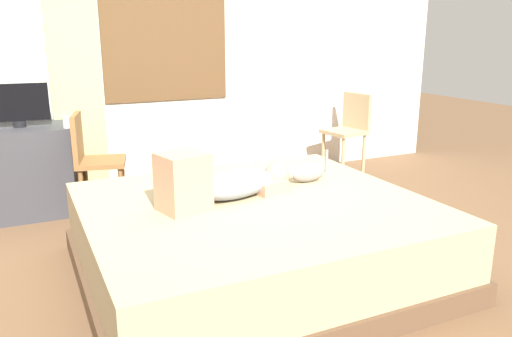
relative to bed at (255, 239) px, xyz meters
name	(u,v)px	position (x,y,z in m)	size (l,w,h in m)	color
ground_plane	(268,271)	(0.08, -0.01, -0.24)	(16.00, 16.00, 0.00)	brown
back_wall_with_window	(163,36)	(0.08, 2.23, 1.21)	(6.40, 0.14, 2.90)	silver
bed	(255,239)	(0.00, 0.00, 0.00)	(2.07, 1.88, 0.48)	brown
person_lying	(223,183)	(-0.16, 0.11, 0.36)	(0.94, 0.45, 0.34)	#8C939E
cat	(305,173)	(0.49, 0.23, 0.31)	(0.36, 0.11, 0.21)	gray
desk	(22,171)	(-1.27, 1.83, 0.13)	(0.90, 0.56, 0.74)	#38383D
tv_monitor	(17,105)	(-1.25, 1.83, 0.68)	(0.48, 0.10, 0.35)	black
cup	(67,122)	(-0.90, 1.63, 0.55)	(0.06, 0.06, 0.10)	white
chair_by_desk	(92,157)	(-0.75, 1.53, 0.27)	(0.46, 0.46, 0.86)	brown
chair_spare	(349,127)	(1.93, 1.75, 0.27)	(0.44, 0.44, 0.86)	tan
curtain_left	(75,67)	(-0.75, 2.11, 0.95)	(0.44, 0.06, 2.38)	#ADCC75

